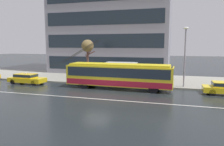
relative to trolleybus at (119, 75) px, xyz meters
The scene contains 11 objects.
ground_plane 4.25m from the trolleybus, 107.63° to the right, with size 160.00×160.00×0.00m, color #202628.
sidewalk_slab 6.87m from the trolleybus, 100.30° to the left, with size 80.00×10.00×0.14m, color gray.
lane_centre_line 5.34m from the trolleybus, 103.56° to the right, with size 72.00×0.14×0.01m, color silver.
trolleybus is the anchor object (origin of this frame).
taxi_queued_behind_bus 11.91m from the trolleybus, behind, with size 4.72×1.92×1.39m.
bus_shelter 3.77m from the trolleybus, 98.76° to the left, with size 3.91×1.73×2.52m.
pedestrian_at_shelter 3.40m from the trolleybus, 106.00° to the left, with size 0.40×0.40×1.70m.
pedestrian_approaching_curb 2.57m from the trolleybus, 85.78° to the left, with size 1.25×1.25×1.94m.
pedestrian_walking_past 4.45m from the trolleybus, 96.99° to the left, with size 1.46×1.46×1.98m.
street_lamp 7.79m from the trolleybus, 19.69° to the left, with size 0.60×0.32×6.66m.
street_tree_bare 7.44m from the trolleybus, 142.56° to the left, with size 1.87×1.75×5.40m.
Camera 1 is at (6.99, -19.01, 4.86)m, focal length 34.47 mm.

